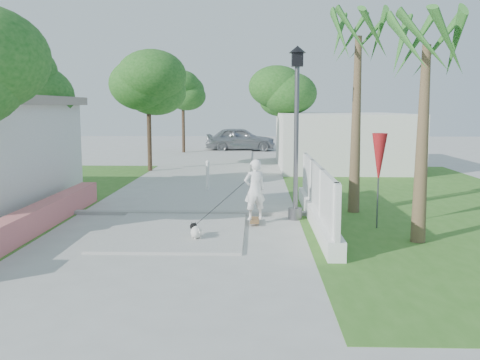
{
  "coord_description": "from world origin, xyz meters",
  "views": [
    {
      "loc": [
        1.87,
        -8.25,
        2.92
      ],
      "look_at": [
        1.47,
        5.01,
        1.1
      ],
      "focal_mm": 40.0,
      "sensor_mm": 36.0,
      "label": 1
    }
  ],
  "objects_px": {
    "bollard": "(208,175)",
    "dog": "(196,231)",
    "patio_umbrella": "(379,159)",
    "street_lamp": "(296,126)",
    "skateboarder": "(229,200)",
    "parked_car": "(240,139)"
  },
  "relations": [
    {
      "from": "patio_umbrella",
      "to": "skateboarder",
      "type": "relative_size",
      "value": 1.14
    },
    {
      "from": "skateboarder",
      "to": "parked_car",
      "type": "bearing_deg",
      "value": -109.29
    },
    {
      "from": "street_lamp",
      "to": "patio_umbrella",
      "type": "height_order",
      "value": "street_lamp"
    },
    {
      "from": "street_lamp",
      "to": "parked_car",
      "type": "distance_m",
      "value": 22.09
    },
    {
      "from": "street_lamp",
      "to": "bollard",
      "type": "bearing_deg",
      "value": 120.96
    },
    {
      "from": "dog",
      "to": "patio_umbrella",
      "type": "bearing_deg",
      "value": -7.29
    },
    {
      "from": "bollard",
      "to": "skateboarder",
      "type": "xyz_separation_m",
      "value": [
        1.03,
        -5.66,
        0.12
      ]
    },
    {
      "from": "skateboarder",
      "to": "parked_car",
      "type": "height_order",
      "value": "skateboarder"
    },
    {
      "from": "street_lamp",
      "to": "patio_umbrella",
      "type": "bearing_deg",
      "value": -27.76
    },
    {
      "from": "patio_umbrella",
      "to": "dog",
      "type": "height_order",
      "value": "patio_umbrella"
    },
    {
      "from": "dog",
      "to": "bollard",
      "type": "bearing_deg",
      "value": 68.69
    },
    {
      "from": "parked_car",
      "to": "skateboarder",
      "type": "bearing_deg",
      "value": 177.27
    },
    {
      "from": "bollard",
      "to": "patio_umbrella",
      "type": "bearing_deg",
      "value": -50.09
    },
    {
      "from": "bollard",
      "to": "dog",
      "type": "height_order",
      "value": "bollard"
    },
    {
      "from": "street_lamp",
      "to": "parked_car",
      "type": "bearing_deg",
      "value": 95.43
    },
    {
      "from": "bollard",
      "to": "dog",
      "type": "bearing_deg",
      "value": -87.02
    },
    {
      "from": "bollard",
      "to": "patio_umbrella",
      "type": "distance_m",
      "value": 7.25
    },
    {
      "from": "patio_umbrella",
      "to": "street_lamp",
      "type": "bearing_deg",
      "value": 152.24
    },
    {
      "from": "street_lamp",
      "to": "skateboarder",
      "type": "distance_m",
      "value": 2.66
    },
    {
      "from": "street_lamp",
      "to": "dog",
      "type": "bearing_deg",
      "value": -135.6
    },
    {
      "from": "bollard",
      "to": "dog",
      "type": "xyz_separation_m",
      "value": [
        0.35,
        -6.8,
        -0.38
      ]
    },
    {
      "from": "bollard",
      "to": "patio_umbrella",
      "type": "relative_size",
      "value": 0.47
    }
  ]
}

